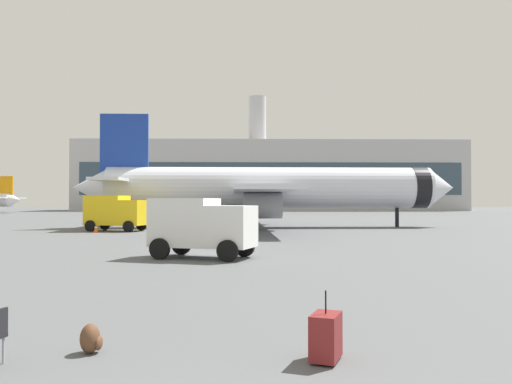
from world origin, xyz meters
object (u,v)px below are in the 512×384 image
(safety_cone_mid, at_px, (96,228))
(safety_cone_far, at_px, (141,221))
(traveller_backpack, at_px, (91,339))
(cargo_van, at_px, (202,225))
(safety_cone_near, at_px, (192,240))
(rolling_suitcase, at_px, (326,336))
(airplane_at_gate, at_px, (268,188))
(service_truck, at_px, (116,211))

(safety_cone_mid, xyz_separation_m, safety_cone_far, (0.82, 13.89, 0.01))
(safety_cone_mid, relative_size, traveller_backpack, 1.43)
(cargo_van, xyz_separation_m, safety_cone_mid, (-9.73, 18.78, -1.11))
(safety_cone_near, height_order, rolling_suitcase, rolling_suitcase)
(cargo_van, distance_m, safety_cone_far, 33.88)
(airplane_at_gate, relative_size, rolling_suitcase, 32.42)
(airplane_at_gate, distance_m, safety_cone_mid, 16.11)
(safety_cone_near, bearing_deg, airplane_at_gate, 75.36)
(service_truck, xyz_separation_m, safety_cone_mid, (-1.07, -1.83, -1.27))
(service_truck, bearing_deg, cargo_van, -67.22)
(safety_cone_near, relative_size, rolling_suitcase, 0.54)
(safety_cone_far, height_order, rolling_suitcase, rolling_suitcase)
(safety_cone_mid, height_order, rolling_suitcase, rolling_suitcase)
(rolling_suitcase, xyz_separation_m, traveller_backpack, (-3.78, 0.54, -0.16))
(safety_cone_mid, bearing_deg, service_truck, 59.70)
(airplane_at_gate, relative_size, safety_cone_mid, 51.89)
(service_truck, height_order, safety_cone_mid, service_truck)
(safety_cone_near, bearing_deg, cargo_van, -81.22)
(service_truck, xyz_separation_m, traveller_backpack, (7.98, -34.97, -1.37))
(airplane_at_gate, bearing_deg, service_truck, -155.38)
(safety_cone_far, relative_size, rolling_suitcase, 0.64)
(cargo_van, bearing_deg, safety_cone_mid, 117.37)
(cargo_van, bearing_deg, rolling_suitcase, -78.23)
(service_truck, distance_m, cargo_van, 22.36)
(airplane_at_gate, relative_size, cargo_van, 7.41)
(cargo_van, distance_m, safety_cone_near, 7.03)
(airplane_at_gate, bearing_deg, traveller_backpack, -96.62)
(airplane_at_gate, bearing_deg, rolling_suitcase, -91.32)
(cargo_van, xyz_separation_m, safety_cone_near, (-1.06, 6.85, -1.15))
(traveller_backpack, bearing_deg, cargo_van, 87.31)
(cargo_van, bearing_deg, service_truck, 112.78)
(safety_cone_near, relative_size, safety_cone_far, 0.85)
(safety_cone_far, bearing_deg, traveller_backpack, -80.07)
(airplane_at_gate, bearing_deg, safety_cone_near, -104.64)
(service_truck, relative_size, rolling_suitcase, 4.74)
(airplane_at_gate, distance_m, rolling_suitcase, 41.48)
(airplane_at_gate, xyz_separation_m, safety_cone_far, (-12.97, 6.23, -3.31))
(service_truck, height_order, cargo_van, service_truck)
(traveller_backpack, bearing_deg, service_truck, 102.85)
(traveller_backpack, bearing_deg, safety_cone_far, 99.93)
(cargo_van, relative_size, safety_cone_mid, 7.00)
(cargo_van, bearing_deg, safety_cone_near, 98.78)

